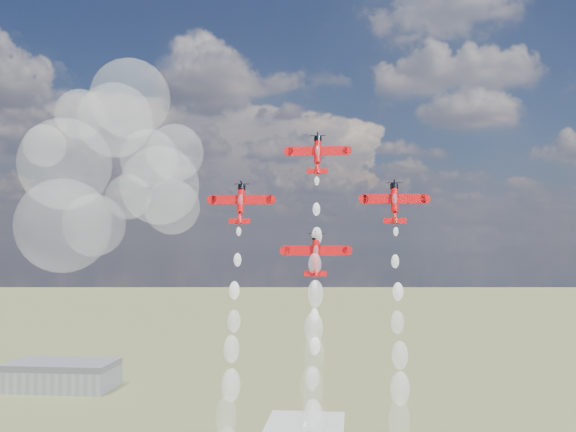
% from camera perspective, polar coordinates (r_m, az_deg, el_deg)
% --- Properties ---
extents(hangar, '(50.00, 28.00, 13.00)m').
position_cam_1_polar(hangar, '(346.35, -18.64, -12.65)').
color(hangar, gray).
rests_on(hangar, ground).
extents(plane_lead, '(12.62, 5.34, 8.74)m').
position_cam_1_polar(plane_lead, '(144.19, 2.52, 5.28)').
color(plane_lead, red).
rests_on(plane_lead, ground).
extents(plane_left, '(12.62, 5.34, 8.74)m').
position_cam_1_polar(plane_left, '(141.49, -4.03, 1.11)').
color(plane_left, red).
rests_on(plane_left, ground).
extents(plane_right, '(12.62, 5.34, 8.74)m').
position_cam_1_polar(plane_right, '(139.73, 9.01, 1.17)').
color(plane_right, red).
rests_on(plane_right, ground).
extents(plane_slot, '(12.62, 5.34, 8.74)m').
position_cam_1_polar(plane_slot, '(135.98, 2.37, -3.24)').
color(plane_slot, red).
rests_on(plane_slot, ground).
extents(smoke_trail_lead, '(5.24, 19.22, 49.48)m').
position_cam_1_polar(smoke_trail_lead, '(130.79, 2.15, -12.80)').
color(smoke_trail_lead, white).
rests_on(smoke_trail_lead, plane_lead).
extents(smoke_trail_left, '(5.61, 18.92, 49.64)m').
position_cam_1_polar(smoke_trail_left, '(131.95, -5.26, -17.49)').
color(smoke_trail_left, white).
rests_on(smoke_trail_left, plane_left).
extents(drifted_smoke_cloud, '(50.56, 40.93, 47.83)m').
position_cam_1_polar(drifted_smoke_cloud, '(165.52, -15.26, 3.93)').
color(drifted_smoke_cloud, white).
rests_on(drifted_smoke_cloud, ground).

